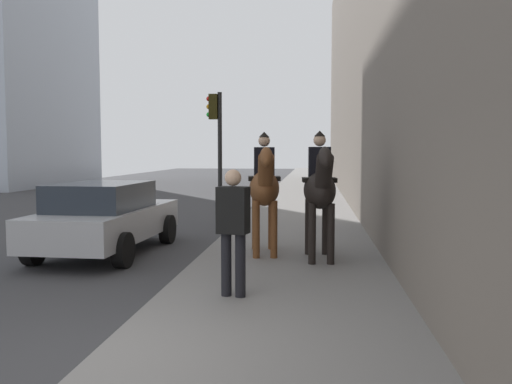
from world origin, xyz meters
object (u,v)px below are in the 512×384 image
at_px(pedestrian_greeting, 233,224).
at_px(car_near_lane, 106,217).
at_px(mounted_horse_far, 320,188).
at_px(mounted_horse_near, 264,186).
at_px(traffic_light_near_curb, 217,136).

xyz_separation_m(pedestrian_greeting, car_near_lane, (3.35, 3.08, -0.35)).
bearing_deg(mounted_horse_far, mounted_horse_near, -117.57).
bearing_deg(mounted_horse_near, mounted_horse_far, 59.70).
bearing_deg(car_near_lane, traffic_light_near_curb, -14.68).
relative_size(pedestrian_greeting, traffic_light_near_curb, 0.46).
height_order(mounted_horse_near, mounted_horse_far, same).
distance_m(mounted_horse_near, mounted_horse_far, 1.12).
bearing_deg(mounted_horse_far, pedestrian_greeting, -28.89).
relative_size(mounted_horse_far, car_near_lane, 0.54).
distance_m(mounted_horse_far, pedestrian_greeting, 2.86).
distance_m(mounted_horse_near, traffic_light_near_curb, 5.47).
relative_size(mounted_horse_near, mounted_horse_far, 1.00).
distance_m(pedestrian_greeting, car_near_lane, 4.56).
bearing_deg(pedestrian_greeting, mounted_horse_far, -12.98).
height_order(pedestrian_greeting, car_near_lane, pedestrian_greeting).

